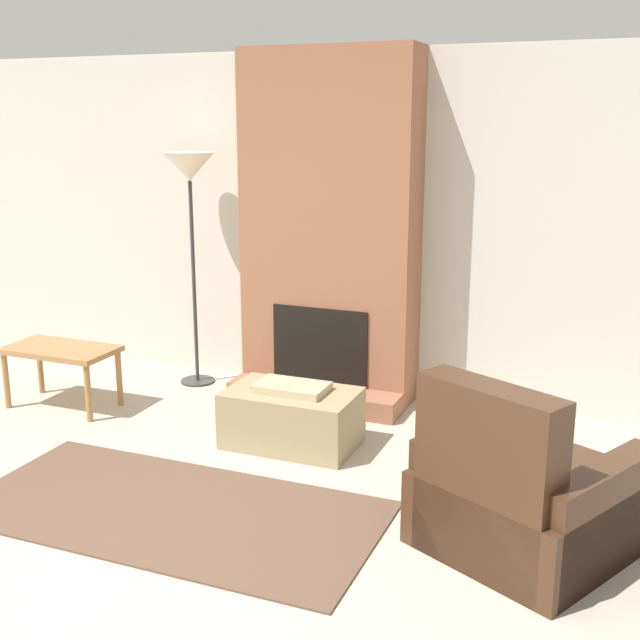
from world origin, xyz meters
name	(u,v)px	position (x,y,z in m)	size (l,w,h in m)	color
ground_plane	(103,585)	(0.00, 0.00, 0.00)	(24.00, 24.00, 0.00)	#B2A893
wall_back	(341,225)	(0.00, 3.10, 1.30)	(7.88, 0.06, 2.60)	beige
fireplace	(329,236)	(0.00, 2.86, 1.25)	(1.32, 0.67, 2.60)	#935B42
ottoman	(292,417)	(0.14, 1.83, 0.20)	(0.85, 0.52, 0.42)	#998460
armchair	(522,499)	(1.74, 1.06, 0.27)	(1.23, 1.26, 0.93)	#422819
side_table	(61,355)	(-1.74, 1.86, 0.40)	(0.82, 0.45, 0.46)	#9E7042
floor_lamp_left	(190,180)	(-1.11, 2.73, 1.64)	(0.40, 0.40, 1.85)	#333333
area_rug	(171,510)	(-0.10, 0.74, 0.01)	(2.33, 1.13, 0.01)	brown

